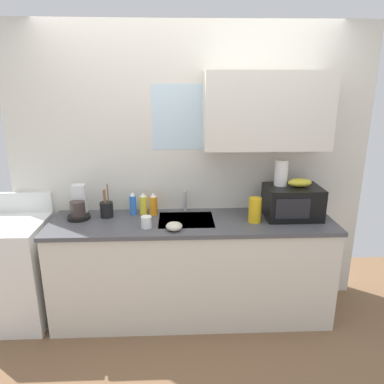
{
  "coord_description": "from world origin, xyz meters",
  "views": [
    {
      "loc": [
        -0.12,
        -2.83,
        2.01
      ],
      "look_at": [
        0.0,
        0.0,
        1.15
      ],
      "focal_mm": 33.86,
      "sensor_mm": 36.0,
      "label": 1
    }
  ],
  "objects": [
    {
      "name": "utensil_crock",
      "position": [
        -0.73,
        0.12,
        0.97
      ],
      "size": [
        0.11,
        0.11,
        0.29
      ],
      "color": "black",
      "rests_on": "counter_unit"
    },
    {
      "name": "paper_towel_roll",
      "position": [
        0.76,
        0.1,
        1.28
      ],
      "size": [
        0.11,
        0.11,
        0.22
      ],
      "primitive_type": "cylinder",
      "color": "white",
      "rests_on": "microwave"
    },
    {
      "name": "microwave",
      "position": [
        0.86,
        0.05,
        1.04
      ],
      "size": [
        0.46,
        0.35,
        0.27
      ],
      "color": "black",
      "rests_on": "counter_unit"
    },
    {
      "name": "counter_unit",
      "position": [
        -0.0,
        0.0,
        0.46
      ],
      "size": [
        2.38,
        0.63,
        0.9
      ],
      "color": "silver",
      "rests_on": "ground"
    },
    {
      "name": "small_bowl",
      "position": [
        -0.15,
        -0.2,
        0.93
      ],
      "size": [
        0.13,
        0.13,
        0.06
      ],
      "primitive_type": "ellipsoid",
      "color": "beige",
      "rests_on": "counter_unit"
    },
    {
      "name": "dish_soap_bottle_yellow",
      "position": [
        -0.42,
        0.18,
        0.99
      ],
      "size": [
        0.07,
        0.07,
        0.2
      ],
      "color": "yellow",
      "rests_on": "counter_unit"
    },
    {
      "name": "coffee_maker",
      "position": [
        -0.96,
        0.11,
        1.0
      ],
      "size": [
        0.19,
        0.21,
        0.28
      ],
      "color": "black",
      "rests_on": "counter_unit"
    },
    {
      "name": "mug_white",
      "position": [
        -0.37,
        -0.14,
        0.95
      ],
      "size": [
        0.08,
        0.08,
        0.09
      ],
      "primitive_type": "cylinder",
      "color": "white",
      "rests_on": "counter_unit"
    },
    {
      "name": "stove_range",
      "position": [
        -1.54,
        0.0,
        0.46
      ],
      "size": [
        0.6,
        0.6,
        1.08
      ],
      "color": "white",
      "rests_on": "ground"
    },
    {
      "name": "cereal_canister",
      "position": [
        0.52,
        -0.05,
        1.0
      ],
      "size": [
        0.1,
        0.1,
        0.21
      ],
      "primitive_type": "cylinder",
      "color": "gold",
      "rests_on": "counter_unit"
    },
    {
      "name": "dish_soap_bottle_orange",
      "position": [
        -0.33,
        0.16,
        0.99
      ],
      "size": [
        0.07,
        0.07,
        0.2
      ],
      "color": "orange",
      "rests_on": "counter_unit"
    },
    {
      "name": "sink_faucet",
      "position": [
        -0.05,
        0.24,
        0.99
      ],
      "size": [
        0.03,
        0.03,
        0.18
      ],
      "primitive_type": "cylinder",
      "color": "#B2B5BA",
      "rests_on": "counter_unit"
    },
    {
      "name": "kitchen_wall_assembly",
      "position": [
        0.12,
        0.31,
        1.36
      ],
      "size": [
        3.15,
        0.42,
        2.5
      ],
      "color": "silver",
      "rests_on": "ground"
    },
    {
      "name": "banana_bunch",
      "position": [
        0.91,
        0.05,
        1.2
      ],
      "size": [
        0.2,
        0.11,
        0.07
      ],
      "primitive_type": "ellipsoid",
      "color": "gold",
      "rests_on": "microwave"
    },
    {
      "name": "dish_soap_bottle_blue",
      "position": [
        -0.51,
        0.17,
        1.0
      ],
      "size": [
        0.06,
        0.06,
        0.2
      ],
      "color": "blue",
      "rests_on": "counter_unit"
    }
  ]
}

